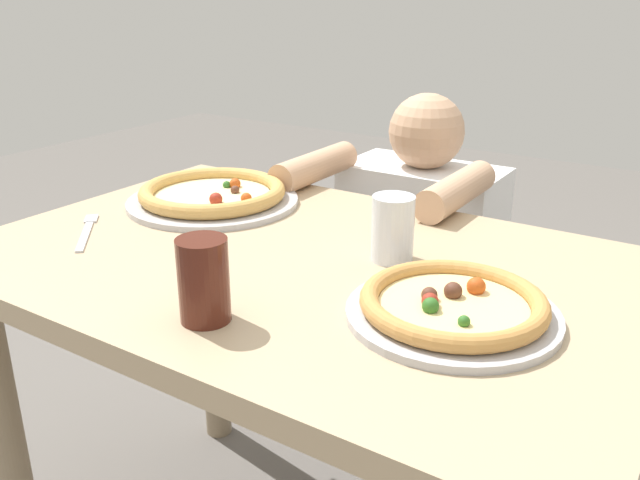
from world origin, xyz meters
name	(u,v)px	position (x,y,z in m)	size (l,w,h in m)	color
dining_table	(302,323)	(0.00, 0.00, 0.62)	(1.16, 0.76, 0.75)	tan
pizza_near	(453,306)	(0.30, -0.07, 0.77)	(0.30, 0.30, 0.04)	#B7B7BC
pizza_far	(213,195)	(-0.33, 0.15, 0.77)	(0.36, 0.36, 0.04)	#B7B7BC
drink_cup_colored	(204,280)	(0.02, -0.26, 0.81)	(0.07, 0.07, 0.12)	#4C1E14
water_cup_clear	(393,228)	(0.13, 0.08, 0.81)	(0.07, 0.07, 0.11)	silver
fork	(87,230)	(-0.42, -0.12, 0.75)	(0.15, 0.16, 0.00)	silver
diner_seated	(416,290)	(-0.07, 0.63, 0.42)	(0.43, 0.53, 0.94)	#333847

